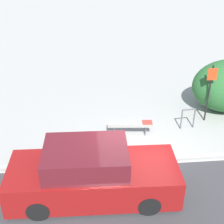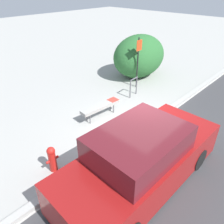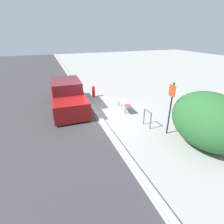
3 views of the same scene
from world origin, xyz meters
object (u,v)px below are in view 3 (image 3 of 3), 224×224
bike_rack (147,117)px  parked_car_near (67,96)px  sign_post (171,104)px  bench (124,103)px  fire_hydrant (93,91)px

bike_rack → parked_car_near: parked_car_near is taller
sign_post → bike_rack: bearing=-150.6°
bench → parked_car_near: size_ratio=0.35×
bike_rack → bench: bearing=-174.4°
bench → sign_post: 3.28m
fire_hydrant → parked_car_near: size_ratio=0.16×
bench → parked_car_near: bearing=-112.0°
bike_rack → sign_post: bearing=29.4°
sign_post → parked_car_near: bearing=-141.4°
bike_rack → fire_hydrant: (-4.94, -1.22, -0.09)m
bike_rack → sign_post: sign_post is taller
sign_post → parked_car_near: size_ratio=0.50×
bike_rack → fire_hydrant: bike_rack is taller
bench → sign_post: (3.06, 0.70, 0.95)m
sign_post → fire_hydrant: sign_post is taller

